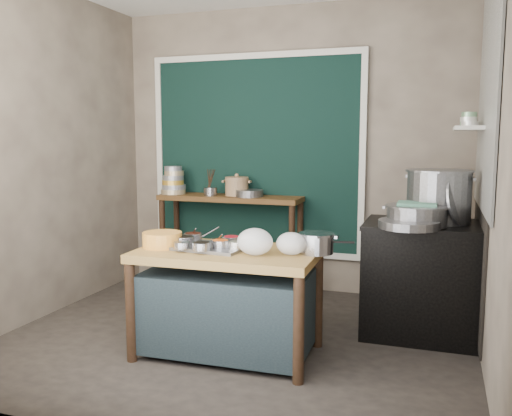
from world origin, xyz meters
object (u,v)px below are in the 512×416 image
(stove_block, at_px, (424,281))
(stock_pot, at_px, (439,196))
(back_counter, at_px, (230,242))
(saucepan, at_px, (316,243))
(utensil_cup, at_px, (210,191))
(condiment_tray, at_px, (210,247))
(prep_table, at_px, (228,302))
(steamer, at_px, (417,215))
(yellow_basin, at_px, (162,240))
(ceramic_crock, at_px, (237,187))

(stove_block, height_order, stock_pot, stock_pot)
(back_counter, distance_m, saucepan, 1.94)
(utensil_cup, bearing_deg, back_counter, 16.71)
(condiment_tray, relative_size, stock_pot, 0.97)
(stock_pot, bearing_deg, prep_table, -145.74)
(condiment_tray, xyz_separation_m, stock_pot, (1.51, 0.92, 0.32))
(prep_table, height_order, back_counter, back_counter)
(saucepan, xyz_separation_m, steamer, (0.63, 0.60, 0.14))
(condiment_tray, xyz_separation_m, saucepan, (0.74, 0.09, 0.06))
(steamer, bearing_deg, stove_block, 65.00)
(back_counter, distance_m, yellow_basin, 1.67)
(yellow_basin, relative_size, utensil_cup, 2.06)
(stock_pot, bearing_deg, saucepan, -132.90)
(back_counter, distance_m, stove_block, 2.04)
(utensil_cup, bearing_deg, saucepan, -45.46)
(back_counter, distance_m, condiment_tray, 1.66)
(utensil_cup, bearing_deg, stock_pot, -15.13)
(back_counter, height_order, stove_block, back_counter)
(back_counter, relative_size, yellow_basin, 5.16)
(prep_table, relative_size, yellow_basin, 4.45)
(prep_table, xyz_separation_m, utensil_cup, (-0.79, 1.53, 0.62))
(stove_block, distance_m, saucepan, 1.09)
(utensil_cup, relative_size, stock_pot, 0.26)
(stove_block, bearing_deg, condiment_tray, -149.72)
(stove_block, distance_m, steamer, 0.56)
(saucepan, relative_size, stock_pot, 0.49)
(utensil_cup, distance_m, stock_pot, 2.25)
(stove_block, bearing_deg, steamer, -115.00)
(condiment_tray, distance_m, yellow_basin, 0.35)
(condiment_tray, xyz_separation_m, yellow_basin, (-0.35, -0.06, 0.04))
(yellow_basin, xyz_separation_m, ceramic_crock, (-0.06, 1.65, 0.23))
(condiment_tray, distance_m, steamer, 1.54)
(stove_block, distance_m, stock_pot, 0.67)
(yellow_basin, relative_size, steamer, 0.60)
(saucepan, relative_size, steamer, 0.54)
(back_counter, height_order, saucepan, back_counter)
(yellow_basin, xyz_separation_m, utensil_cup, (-0.31, 1.57, 0.19))
(yellow_basin, distance_m, steamer, 1.87)
(stock_pot, xyz_separation_m, steamer, (-0.15, -0.23, -0.13))
(stove_block, relative_size, condiment_tray, 1.79)
(stock_pot, bearing_deg, steamer, -122.19)
(saucepan, xyz_separation_m, utensil_cup, (-1.40, 1.42, 0.17))
(condiment_tray, height_order, yellow_basin, yellow_basin)
(stove_block, distance_m, ceramic_crock, 2.08)
(yellow_basin, height_order, ceramic_crock, ceramic_crock)
(back_counter, relative_size, steamer, 3.10)
(prep_table, distance_m, stock_pot, 1.81)
(prep_table, xyz_separation_m, back_counter, (-0.60, 1.58, 0.10))
(back_counter, bearing_deg, saucepan, -50.74)
(condiment_tray, bearing_deg, utensil_cup, 113.49)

